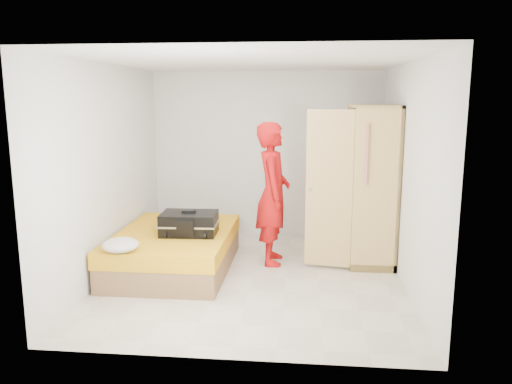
# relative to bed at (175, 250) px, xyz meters

# --- Properties ---
(room) EXTENTS (4.00, 4.02, 2.60)m
(room) POSITION_rel_bed_xyz_m (1.05, -0.22, 1.05)
(room) COLOR beige
(room) RESTS_ON ground
(bed) EXTENTS (1.42, 2.02, 0.50)m
(bed) POSITION_rel_bed_xyz_m (0.00, 0.00, 0.00)
(bed) COLOR olive
(bed) RESTS_ON ground
(wardrobe) EXTENTS (1.17, 1.20, 2.10)m
(wardrobe) POSITION_rel_bed_xyz_m (2.50, 0.65, 0.75)
(wardrobe) COLOR #E7C570
(wardrobe) RESTS_ON ground
(person) EXTENTS (0.49, 0.71, 1.89)m
(person) POSITION_rel_bed_xyz_m (1.24, 0.39, 0.69)
(person) COLOR red
(person) RESTS_ON ground
(suitcase) EXTENTS (0.72, 0.55, 0.30)m
(suitcase) POSITION_rel_bed_xyz_m (0.22, -0.10, 0.38)
(suitcase) COLOR black
(suitcase) RESTS_ON bed
(round_cushion) EXTENTS (0.40, 0.40, 0.15)m
(round_cushion) POSITION_rel_bed_xyz_m (-0.37, -0.90, 0.33)
(round_cushion) COLOR beige
(round_cushion) RESTS_ON bed
(pillow) EXTENTS (0.54, 0.29, 0.10)m
(pillow) POSITION_rel_bed_xyz_m (0.02, 0.85, 0.30)
(pillow) COLOR beige
(pillow) RESTS_ON bed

